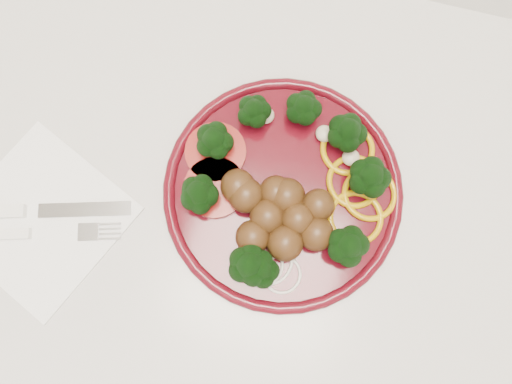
% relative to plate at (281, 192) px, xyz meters
% --- Properties ---
extents(counter, '(2.40, 0.60, 0.90)m').
position_rel_plate_xyz_m(counter, '(-0.03, -0.00, -0.47)').
color(counter, white).
rests_on(counter, ground).
extents(plate, '(0.28, 0.28, 0.06)m').
position_rel_plate_xyz_m(plate, '(0.00, 0.00, 0.00)').
color(plate, '#460710').
rests_on(plate, counter).
extents(napkin, '(0.23, 0.23, 0.00)m').
position_rel_plate_xyz_m(napkin, '(-0.27, -0.10, -0.02)').
color(napkin, white).
rests_on(napkin, counter).
extents(knife, '(0.20, 0.07, 0.01)m').
position_rel_plate_xyz_m(knife, '(-0.29, -0.09, -0.01)').
color(knife, silver).
rests_on(knife, napkin).
extents(fork, '(0.18, 0.06, 0.01)m').
position_rel_plate_xyz_m(fork, '(-0.29, -0.12, -0.01)').
color(fork, white).
rests_on(fork, napkin).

